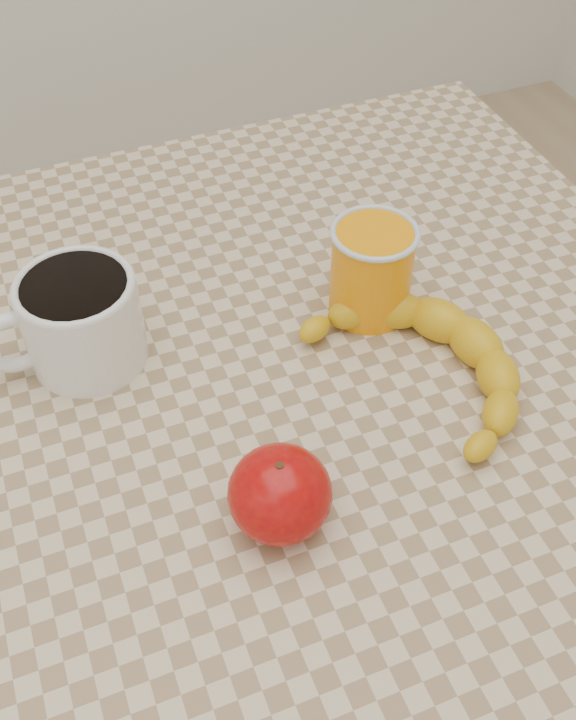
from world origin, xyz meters
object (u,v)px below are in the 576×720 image
object	(u,v)px
coffee_mug	(78,319)
apple	(280,494)
table	(288,436)
orange_juice_glass	(372,269)
banana	(426,362)

from	to	relation	value
coffee_mug	apple	distance (m)	0.24
table	coffee_mug	xyz separation A→B (m)	(-0.16, 0.09, 0.13)
table	apple	size ratio (longest dim) A/B	10.46
orange_juice_glass	apple	size ratio (longest dim) A/B	1.20
table	apple	world-z (taller)	apple
orange_juice_glass	banana	xyz separation A→B (m)	(0.01, -0.10, -0.03)
coffee_mug	orange_juice_glass	size ratio (longest dim) A/B	1.57
coffee_mug	orange_juice_glass	bearing A→B (deg)	-7.57
table	banana	bearing A→B (deg)	-22.14
table	banana	distance (m)	0.16
banana	apple	bearing A→B (deg)	-165.06
orange_juice_glass	coffee_mug	bearing A→B (deg)	172.43
orange_juice_glass	banana	size ratio (longest dim) A/B	0.34
orange_juice_glass	banana	distance (m)	0.10
coffee_mug	apple	bearing A→B (deg)	-65.78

